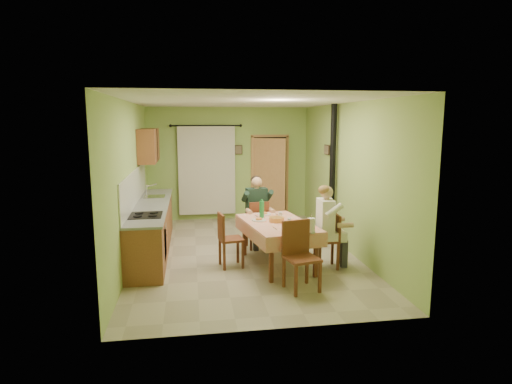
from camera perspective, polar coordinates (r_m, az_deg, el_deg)
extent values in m
cube|color=tan|center=(8.13, -1.65, -8.18)|extent=(4.00, 6.00, 0.01)
cube|color=#9FC163|center=(10.79, -3.68, 3.78)|extent=(4.00, 0.04, 2.80)
cube|color=#9FC163|center=(4.90, 2.66, -3.07)|extent=(4.00, 0.04, 2.80)
cube|color=#9FC163|center=(7.83, -16.38, 1.27)|extent=(0.04, 6.00, 2.80)
cube|color=#9FC163|center=(8.31, 12.13, 1.89)|extent=(0.04, 6.00, 2.80)
cube|color=white|center=(7.76, -1.75, 11.94)|extent=(4.00, 6.00, 0.04)
cube|color=brown|center=(8.37, -13.68, -4.80)|extent=(0.60, 3.60, 0.88)
cube|color=gray|center=(8.27, -13.80, -1.71)|extent=(0.64, 3.64, 0.04)
cube|color=white|center=(8.25, -15.86, 0.50)|extent=(0.02, 3.60, 0.66)
cube|color=silver|center=(9.06, -13.38, -0.65)|extent=(0.42, 0.42, 0.03)
cube|color=black|center=(7.29, -14.47, -3.02)|extent=(0.52, 0.56, 0.02)
cube|color=black|center=(7.39, -12.02, -6.58)|extent=(0.01, 0.55, 0.55)
cube|color=brown|center=(9.45, -14.11, 6.06)|extent=(0.35, 1.40, 0.70)
cylinder|color=black|center=(10.58, -6.68, 8.78)|extent=(1.70, 0.04, 0.04)
cube|color=silver|center=(10.67, -6.57, 2.86)|extent=(1.40, 0.06, 2.20)
cube|color=black|center=(10.96, 1.83, 1.94)|extent=(0.84, 0.03, 2.06)
cube|color=tan|center=(10.87, -0.49, 1.88)|extent=(0.06, 0.06, 2.12)
cube|color=tan|center=(11.03, 4.14, 1.97)|extent=(0.06, 0.06, 2.12)
cube|color=tan|center=(10.85, 1.87, 7.48)|extent=(0.96, 0.06, 0.06)
cube|color=tan|center=(10.76, 1.81, 1.74)|extent=(0.76, 0.39, 2.04)
cube|color=tan|center=(7.30, 2.89, -4.21)|extent=(1.27, 1.83, 0.04)
cube|color=tan|center=(6.57, 5.55, -6.79)|extent=(1.00, 0.18, 0.22)
cube|color=tan|center=(8.10, 0.74, -3.63)|extent=(1.00, 0.18, 0.22)
cube|color=tan|center=(7.16, -0.91, -5.37)|extent=(0.29, 1.67, 0.22)
cube|color=tan|center=(7.52, 6.50, -4.72)|extent=(0.29, 1.67, 0.22)
cylinder|color=white|center=(7.87, 1.10, -2.98)|extent=(0.25, 0.25, 0.02)
ellipsoid|color=#CC7233|center=(7.86, 1.10, -2.83)|extent=(0.12, 0.12, 0.05)
cylinder|color=white|center=(6.76, 4.83, -5.10)|extent=(0.25, 0.25, 0.02)
ellipsoid|color=#CC7233|center=(6.75, 4.83, -4.93)|extent=(0.12, 0.12, 0.05)
cylinder|color=white|center=(7.09, 5.85, -4.41)|extent=(0.25, 0.25, 0.02)
ellipsoid|color=#CC7233|center=(7.09, 5.85, -4.25)|extent=(0.12, 0.12, 0.05)
cylinder|color=white|center=(7.40, 0.41, -3.78)|extent=(0.25, 0.25, 0.02)
ellipsoid|color=#CC7233|center=(7.40, 0.41, -3.62)|extent=(0.12, 0.12, 0.05)
cylinder|color=gold|center=(7.33, 2.76, -3.67)|extent=(0.26, 0.26, 0.08)
cylinder|color=white|center=(6.80, 4.56, -5.01)|extent=(0.28, 0.28, 0.02)
cube|color=tan|center=(6.80, 4.38, -4.82)|extent=(0.06, 0.04, 0.03)
cube|color=tan|center=(6.74, 4.97, -4.94)|extent=(0.06, 0.04, 0.03)
cube|color=tan|center=(6.81, 4.19, -4.79)|extent=(0.07, 0.05, 0.03)
cylinder|color=silver|center=(7.18, 4.47, -3.89)|extent=(0.07, 0.07, 0.10)
cylinder|color=silver|center=(7.63, 3.27, -3.08)|extent=(0.07, 0.07, 0.10)
cylinder|color=white|center=(6.65, 7.40, -4.40)|extent=(0.11, 0.11, 0.22)
cylinder|color=silver|center=(6.64, 7.41, -4.15)|extent=(0.02, 0.02, 0.30)
cube|color=brown|center=(8.37, 0.12, -4.25)|extent=(0.43, 0.43, 0.04)
cube|color=brown|center=(8.15, 0.45, -2.88)|extent=(0.39, 0.08, 0.44)
cube|color=brown|center=(6.34, 6.13, -8.81)|extent=(0.54, 0.54, 0.04)
cube|color=brown|center=(6.44, 5.31, -5.96)|extent=(0.45, 0.14, 0.51)
cube|color=brown|center=(7.34, 9.39, -6.36)|extent=(0.38, 0.38, 0.04)
cube|color=brown|center=(7.33, 10.68, -4.54)|extent=(0.05, 0.37, 0.42)
cube|color=brown|center=(7.31, -3.34, -6.30)|extent=(0.44, 0.44, 0.04)
cube|color=brown|center=(7.21, -4.67, -4.59)|extent=(0.10, 0.38, 0.43)
cube|color=#192D23|center=(8.26, 0.31, -3.87)|extent=(0.40, 0.44, 0.16)
cube|color=#192D23|center=(8.31, 0.07, -1.32)|extent=(0.42, 0.26, 0.54)
sphere|color=tan|center=(8.23, 0.09, 1.34)|extent=(0.21, 0.21, 0.21)
ellipsoid|color=black|center=(8.27, 0.01, 1.65)|extent=(0.21, 0.21, 0.16)
cube|color=white|center=(7.34, 10.16, -5.71)|extent=(0.41, 0.37, 0.16)
cube|color=white|center=(7.22, 9.25, -3.09)|extent=(0.23, 0.40, 0.54)
sphere|color=tan|center=(7.15, 9.41, -0.03)|extent=(0.21, 0.21, 0.21)
ellipsoid|color=olive|center=(7.13, 9.12, 0.28)|extent=(0.21, 0.21, 0.16)
cylinder|color=black|center=(8.83, 10.14, 2.40)|extent=(0.12, 0.12, 2.80)
cylinder|color=black|center=(9.07, 9.91, -5.47)|extent=(0.24, 0.24, 0.30)
cube|color=black|center=(10.75, -2.35, 5.65)|extent=(0.19, 0.03, 0.23)
cube|color=brown|center=(9.38, 9.44, 5.58)|extent=(0.03, 0.31, 0.21)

